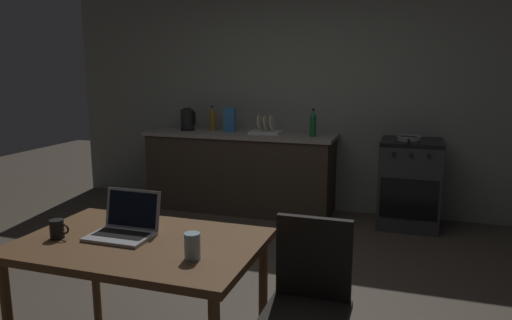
{
  "coord_description": "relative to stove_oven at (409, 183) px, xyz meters",
  "views": [
    {
      "loc": [
        1.2,
        -2.95,
        1.62
      ],
      "look_at": [
        0.0,
        0.69,
        0.88
      ],
      "focal_mm": 33.59,
      "sensor_mm": 36.0,
      "label": 1
    }
  ],
  "objects": [
    {
      "name": "coffee_mug",
      "position": [
        -1.7,
        -3.13,
        0.36
      ],
      "size": [
        0.11,
        0.07,
        0.1
      ],
      "color": "black",
      "rests_on": "dining_table"
    },
    {
      "name": "ground_plane",
      "position": [
        -1.2,
        -2.08,
        -0.45
      ],
      "size": [
        12.0,
        12.0,
        0.0
      ],
      "primitive_type": "plane",
      "color": "#473D33"
    },
    {
      "name": "back_wall",
      "position": [
        -0.9,
        0.35,
        0.94
      ],
      "size": [
        6.4,
        0.1,
        2.77
      ],
      "primitive_type": "cube",
      "color": "gray",
      "rests_on": "ground_plane"
    },
    {
      "name": "frying_pan",
      "position": [
        -0.03,
        -0.03,
        0.47
      ],
      "size": [
        0.24,
        0.42,
        0.05
      ],
      "color": "gray",
      "rests_on": "stove_oven"
    },
    {
      "name": "kitchen_counter",
      "position": [
        -1.85,
        0.0,
        0.0
      ],
      "size": [
        2.16,
        0.64,
        0.9
      ],
      "color": "#382D23",
      "rests_on": "ground_plane"
    },
    {
      "name": "dish_rack",
      "position": [
        -1.54,
        0.0,
        0.5
      ],
      "size": [
        0.34,
        0.26,
        0.21
      ],
      "color": "silver",
      "rests_on": "kitchen_counter"
    },
    {
      "name": "drinking_glass",
      "position": [
        -0.93,
        -3.16,
        0.37
      ],
      "size": [
        0.07,
        0.07,
        0.12
      ],
      "color": "#99B7C6",
      "rests_on": "dining_table"
    },
    {
      "name": "chair",
      "position": [
        -0.44,
        -2.91,
        0.07
      ],
      "size": [
        0.4,
        0.4,
        0.9
      ],
      "rotation": [
        0.0,
        0.0,
        -0.23
      ],
      "color": "black",
      "rests_on": "ground_plane"
    },
    {
      "name": "dining_table",
      "position": [
        -1.29,
        -3.03,
        0.23
      ],
      "size": [
        1.22,
        0.8,
        0.76
      ],
      "color": "brown",
      "rests_on": "ground_plane"
    },
    {
      "name": "electric_kettle",
      "position": [
        -2.5,
        0.0,
        0.57
      ],
      "size": [
        0.18,
        0.16,
        0.26
      ],
      "color": "black",
      "rests_on": "kitchen_counter"
    },
    {
      "name": "bottle",
      "position": [
        -1.01,
        -0.05,
        0.59
      ],
      "size": [
        0.07,
        0.07,
        0.29
      ],
      "color": "#19592D",
      "rests_on": "kitchen_counter"
    },
    {
      "name": "stove_oven",
      "position": [
        0.0,
        0.0,
        0.0
      ],
      "size": [
        0.6,
        0.62,
        0.9
      ],
      "color": "#2D2D30",
      "rests_on": "ground_plane"
    },
    {
      "name": "cereal_box",
      "position": [
        -1.99,
        0.02,
        0.59
      ],
      "size": [
        0.13,
        0.05,
        0.27
      ],
      "color": "#3372B2",
      "rests_on": "kitchen_counter"
    },
    {
      "name": "laptop",
      "position": [
        -1.4,
        -2.99,
        0.35
      ],
      "size": [
        0.32,
        0.27,
        0.22
      ],
      "rotation": [
        0.0,
        0.0,
        0.0
      ],
      "color": "#99999E",
      "rests_on": "dining_table"
    },
    {
      "name": "bottle_b",
      "position": [
        -2.22,
        0.08,
        0.58
      ],
      "size": [
        0.06,
        0.06,
        0.29
      ],
      "color": "#8C601E",
      "rests_on": "kitchen_counter"
    }
  ]
}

